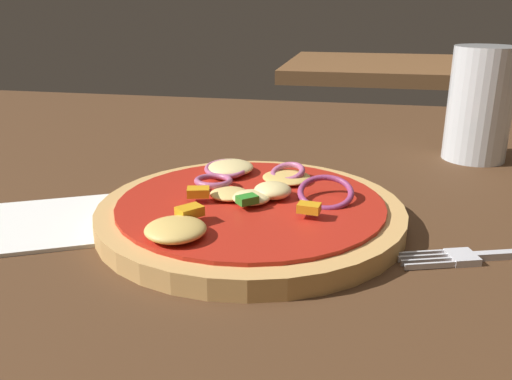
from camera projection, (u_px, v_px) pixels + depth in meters
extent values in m
cube|color=#4C301C|center=(325.00, 233.00, 0.44)|extent=(1.43, 1.00, 0.03)
cylinder|color=tan|center=(251.00, 214.00, 0.41)|extent=(0.24, 0.24, 0.02)
cylinder|color=red|center=(251.00, 203.00, 0.41)|extent=(0.20, 0.20, 0.00)
ellipsoid|color=#F4DB8E|center=(251.00, 197.00, 0.40)|extent=(0.03, 0.03, 0.01)
ellipsoid|color=#E5BC60|center=(176.00, 229.00, 0.35)|extent=(0.04, 0.04, 0.01)
ellipsoid|color=#F4DB8E|center=(229.00, 167.00, 0.47)|extent=(0.04, 0.04, 0.01)
ellipsoid|color=#E5BC60|center=(287.00, 177.00, 0.45)|extent=(0.04, 0.04, 0.01)
ellipsoid|color=#EFCC72|center=(229.00, 194.00, 0.41)|extent=(0.03, 0.03, 0.01)
ellipsoid|color=#F4DB8E|center=(273.00, 190.00, 0.41)|extent=(0.03, 0.03, 0.01)
torus|color=#B25984|center=(213.00, 181.00, 0.43)|extent=(0.04, 0.04, 0.01)
torus|color=#B25984|center=(226.00, 169.00, 0.47)|extent=(0.05, 0.05, 0.01)
torus|color=#93386B|center=(326.00, 192.00, 0.41)|extent=(0.04, 0.04, 0.02)
torus|color=#B25984|center=(288.00, 172.00, 0.46)|extent=(0.04, 0.04, 0.01)
cube|color=orange|center=(190.00, 211.00, 0.37)|extent=(0.02, 0.02, 0.01)
cube|color=orange|center=(198.00, 192.00, 0.40)|extent=(0.02, 0.02, 0.01)
cube|color=#2D8C28|center=(247.00, 200.00, 0.39)|extent=(0.02, 0.02, 0.01)
cube|color=orange|center=(309.00, 208.00, 0.37)|extent=(0.02, 0.01, 0.01)
cube|color=red|center=(247.00, 199.00, 0.40)|extent=(0.01, 0.01, 0.00)
cube|color=silver|center=(462.00, 257.00, 0.35)|extent=(0.02, 0.02, 0.01)
cube|color=silver|center=(419.00, 254.00, 0.36)|extent=(0.03, 0.01, 0.00)
cube|color=silver|center=(423.00, 258.00, 0.35)|extent=(0.03, 0.01, 0.00)
cube|color=silver|center=(426.00, 262.00, 0.35)|extent=(0.03, 0.01, 0.00)
cube|color=silver|center=(430.00, 266.00, 0.34)|extent=(0.03, 0.01, 0.00)
cylinder|color=silver|center=(480.00, 104.00, 0.56)|extent=(0.07, 0.07, 0.12)
cylinder|color=gold|center=(478.00, 119.00, 0.57)|extent=(0.06, 0.06, 0.09)
cylinder|color=white|center=(485.00, 70.00, 0.55)|extent=(0.06, 0.06, 0.01)
cube|color=white|center=(11.00, 227.00, 0.40)|extent=(0.19, 0.16, 0.00)
cube|color=brown|center=(427.00, 69.00, 1.47)|extent=(0.76, 0.52, 0.03)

